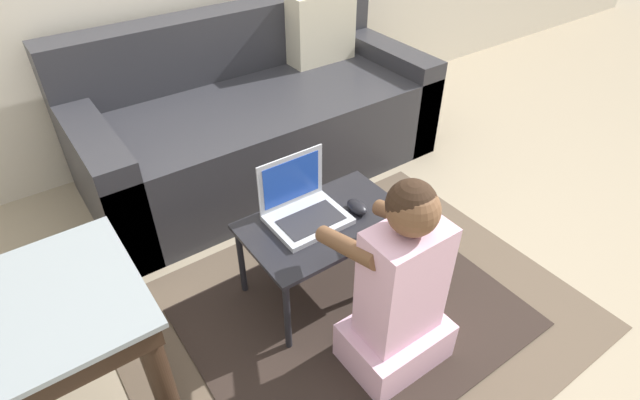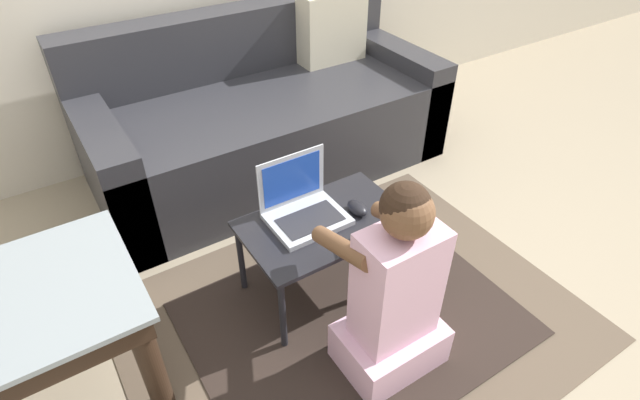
{
  "view_description": "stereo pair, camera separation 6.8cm",
  "coord_description": "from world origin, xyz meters",
  "px_view_note": "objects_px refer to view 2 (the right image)",
  "views": [
    {
      "loc": [
        -0.84,
        -0.97,
        1.5
      ],
      "look_at": [
        -0.01,
        0.2,
        0.4
      ],
      "focal_mm": 28.0,
      "sensor_mm": 36.0,
      "label": 1
    },
    {
      "loc": [
        -0.78,
        -1.0,
        1.5
      ],
      "look_at": [
        -0.01,
        0.2,
        0.4
      ],
      "focal_mm": 28.0,
      "sensor_mm": 36.0,
      "label": 2
    }
  ],
  "objects_px": {
    "laptop_desk": "(325,229)",
    "person_seated": "(394,295)",
    "couch": "(266,118)",
    "computer_mouse": "(357,208)",
    "laptop": "(304,209)"
  },
  "relations": [
    {
      "from": "couch",
      "to": "computer_mouse",
      "type": "xyz_separation_m",
      "value": [
        -0.11,
        -0.94,
        0.09
      ]
    },
    {
      "from": "laptop_desk",
      "to": "laptop",
      "type": "relative_size",
      "value": 2.2
    },
    {
      "from": "couch",
      "to": "laptop",
      "type": "distance_m",
      "value": 0.92
    },
    {
      "from": "couch",
      "to": "computer_mouse",
      "type": "relative_size",
      "value": 18.2
    },
    {
      "from": "laptop_desk",
      "to": "laptop",
      "type": "height_order",
      "value": "laptop"
    },
    {
      "from": "laptop_desk",
      "to": "computer_mouse",
      "type": "distance_m",
      "value": 0.14
    },
    {
      "from": "computer_mouse",
      "to": "person_seated",
      "type": "distance_m",
      "value": 0.4
    },
    {
      "from": "laptop_desk",
      "to": "person_seated",
      "type": "height_order",
      "value": "person_seated"
    },
    {
      "from": "couch",
      "to": "laptop_desk",
      "type": "relative_size",
      "value": 2.92
    },
    {
      "from": "couch",
      "to": "laptop",
      "type": "xyz_separation_m",
      "value": [
        -0.29,
        -0.86,
        0.1
      ]
    },
    {
      "from": "laptop",
      "to": "computer_mouse",
      "type": "relative_size",
      "value": 2.82
    },
    {
      "from": "couch",
      "to": "computer_mouse",
      "type": "height_order",
      "value": "couch"
    },
    {
      "from": "laptop_desk",
      "to": "laptop",
      "type": "bearing_deg",
      "value": 131.47
    },
    {
      "from": "person_seated",
      "to": "couch",
      "type": "bearing_deg",
      "value": 79.77
    },
    {
      "from": "laptop",
      "to": "person_seated",
      "type": "distance_m",
      "value": 0.46
    }
  ]
}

